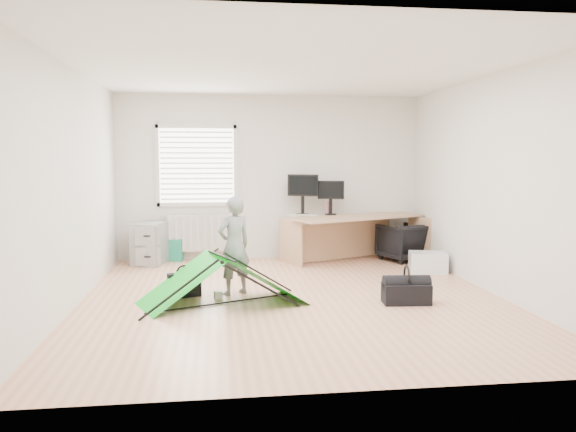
{
  "coord_description": "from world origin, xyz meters",
  "views": [
    {
      "loc": [
        -0.89,
        -6.55,
        1.69
      ],
      "look_at": [
        0.0,
        0.4,
        0.95
      ],
      "focal_mm": 35.0,
      "sensor_mm": 36.0,
      "label": 1
    }
  ],
  "objects": [
    {
      "name": "person",
      "position": [
        -0.68,
        0.27,
        0.61
      ],
      "size": [
        0.53,
        0.47,
        1.21
      ],
      "primitive_type": "imported",
      "rotation": [
        0.0,
        0.0,
        3.65
      ],
      "color": "gray",
      "rests_on": "ground"
    },
    {
      "name": "laptop_bag",
      "position": [
        -1.29,
        0.21,
        0.15
      ],
      "size": [
        0.41,
        0.22,
        0.3
      ],
      "primitive_type": "cube",
      "rotation": [
        0.0,
        0.0,
        0.28
      ],
      "color": "black",
      "rests_on": "ground"
    },
    {
      "name": "keyboard",
      "position": [
        0.47,
        2.28,
        0.76
      ],
      "size": [
        0.46,
        0.18,
        0.02
      ],
      "primitive_type": "cube",
      "rotation": [
        0.0,
        0.0,
        0.06
      ],
      "color": "beige",
      "rests_on": "desk"
    },
    {
      "name": "monitor_left",
      "position": [
        0.5,
        2.42,
        0.99
      ],
      "size": [
        0.51,
        0.3,
        0.48
      ],
      "primitive_type": "cube",
      "rotation": [
        0.0,
        0.0,
        -0.41
      ],
      "color": "black",
      "rests_on": "desk"
    },
    {
      "name": "monitor_right",
      "position": [
        0.95,
        2.37,
        0.95
      ],
      "size": [
        0.44,
        0.2,
        0.41
      ],
      "primitive_type": "cube",
      "rotation": [
        0.0,
        0.0,
        -0.26
      ],
      "color": "black",
      "rests_on": "desk"
    },
    {
      "name": "duffel_bag",
      "position": [
        1.27,
        -0.43,
        0.12
      ],
      "size": [
        0.56,
        0.32,
        0.23
      ],
      "primitive_type": "cube",
      "rotation": [
        0.0,
        0.0,
        -0.09
      ],
      "color": "black",
      "rests_on": "ground"
    },
    {
      "name": "tote_bag",
      "position": [
        -1.6,
        2.63,
        0.18
      ],
      "size": [
        0.32,
        0.18,
        0.36
      ],
      "primitive_type": "cube",
      "rotation": [
        0.0,
        0.0,
        -0.17
      ],
      "color": "#1E956C",
      "rests_on": "ground"
    },
    {
      "name": "window",
      "position": [
        -1.2,
        2.71,
        1.55
      ],
      "size": [
        1.2,
        0.06,
        1.2
      ],
      "primitive_type": "cube",
      "color": "silver",
      "rests_on": "back_wall"
    },
    {
      "name": "white_box",
      "position": [
        -0.88,
        0.07,
        0.05
      ],
      "size": [
        0.11,
        0.11,
        0.09
      ],
      "primitive_type": "cube",
      "rotation": [
        0.0,
        0.0,
        0.2
      ],
      "color": "silver",
      "rests_on": "ground"
    },
    {
      "name": "filing_cabinet",
      "position": [
        -1.94,
        2.42,
        0.33
      ],
      "size": [
        0.58,
        0.67,
        0.66
      ],
      "primitive_type": "cube",
      "rotation": [
        0.0,
        0.0,
        -0.32
      ],
      "color": "#939698",
      "rests_on": "ground"
    },
    {
      "name": "storage_crate",
      "position": [
        2.19,
        1.25,
        0.15
      ],
      "size": [
        0.59,
        0.47,
        0.3
      ],
      "primitive_type": "cube",
      "rotation": [
        0.0,
        0.0,
        -0.21
      ],
      "color": "white",
      "rests_on": "ground"
    },
    {
      "name": "ground",
      "position": [
        0.0,
        0.0,
        0.0
      ],
      "size": [
        5.5,
        5.5,
        0.0
      ],
      "primitive_type": "plane",
      "color": "tan",
      "rests_on": "ground"
    },
    {
      "name": "office_chair",
      "position": [
        2.13,
        2.21,
        0.3
      ],
      "size": [
        0.85,
        0.86,
        0.61
      ],
      "primitive_type": "imported",
      "rotation": [
        0.0,
        0.0,
        3.52
      ],
      "color": "black",
      "rests_on": "ground"
    },
    {
      "name": "desk",
      "position": [
        1.35,
        2.12,
        0.38
      ],
      "size": [
        2.3,
        1.51,
        0.75
      ],
      "primitive_type": "cube",
      "rotation": [
        0.0,
        0.0,
        0.4
      ],
      "color": "tan",
      "rests_on": "ground"
    },
    {
      "name": "back_wall",
      "position": [
        0.0,
        2.75,
        1.35
      ],
      "size": [
        5.0,
        0.02,
        2.7
      ],
      "primitive_type": "cube",
      "color": "silver",
      "rests_on": "ground"
    },
    {
      "name": "radiator",
      "position": [
        -1.2,
        2.67,
        0.45
      ],
      "size": [
        1.0,
        0.12,
        0.6
      ],
      "primitive_type": "cube",
      "color": "silver",
      "rests_on": "back_wall"
    },
    {
      "name": "kite",
      "position": [
        -0.84,
        -0.19,
        0.28
      ],
      "size": [
        1.98,
        1.42,
        0.56
      ],
      "primitive_type": null,
      "rotation": [
        0.0,
        0.0,
        0.39
      ],
      "color": "#12C524",
      "rests_on": "ground"
    },
    {
      "name": "thermos",
      "position": [
        0.91,
        2.44,
        0.86
      ],
      "size": [
        0.07,
        0.07,
        0.22
      ],
      "primitive_type": "cylinder",
      "rotation": [
        0.0,
        0.0,
        -0.12
      ],
      "color": "#B76677",
      "rests_on": "desk"
    }
  ]
}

